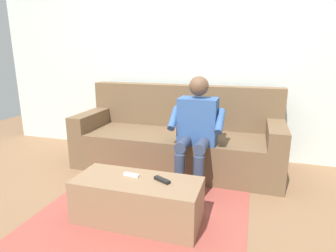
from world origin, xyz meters
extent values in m
plane|color=#846042|center=(0.00, 0.60, 0.00)|extent=(8.00, 8.00, 0.00)
cube|color=silver|center=(0.00, -0.67, 1.21)|extent=(5.51, 0.06, 2.43)
cube|color=brown|center=(0.00, 0.00, 0.21)|extent=(1.98, 0.67, 0.42)
cube|color=brown|center=(0.00, -0.43, 0.47)|extent=(2.37, 0.18, 0.94)
cube|color=brown|center=(-1.09, 0.00, 0.31)|extent=(0.19, 0.67, 0.61)
cube|color=brown|center=(1.09, 0.00, 0.31)|extent=(0.19, 0.67, 0.61)
cube|color=#8C6B4C|center=(0.00, 1.08, 0.18)|extent=(1.01, 0.43, 0.36)
cube|color=#335693|center=(-0.31, 0.21, 0.66)|extent=(0.38, 0.25, 0.47)
sphere|color=brown|center=(-0.31, 0.21, 1.01)|extent=(0.20, 0.20, 0.20)
cylinder|color=#333D56|center=(-0.40, 0.40, 0.48)|extent=(0.11, 0.38, 0.11)
cylinder|color=#333D56|center=(-0.22, 0.40, 0.48)|extent=(0.11, 0.38, 0.11)
cylinder|color=#333D56|center=(-0.40, 0.59, 0.21)|extent=(0.10, 0.10, 0.42)
cylinder|color=#333D56|center=(-0.22, 0.59, 0.21)|extent=(0.10, 0.10, 0.42)
cylinder|color=#335693|center=(-0.54, 0.29, 0.69)|extent=(0.08, 0.27, 0.22)
cylinder|color=#335693|center=(-0.08, 0.29, 0.69)|extent=(0.08, 0.27, 0.22)
cube|color=black|center=(-0.20, 1.05, 0.37)|extent=(0.15, 0.10, 0.02)
cube|color=white|center=(0.07, 1.02, 0.37)|extent=(0.14, 0.05, 0.02)
cube|color=#9E473D|center=(0.00, 0.92, 0.00)|extent=(1.73, 1.71, 0.01)
camera|label=1|loc=(-0.83, 2.97, 1.33)|focal=30.35mm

